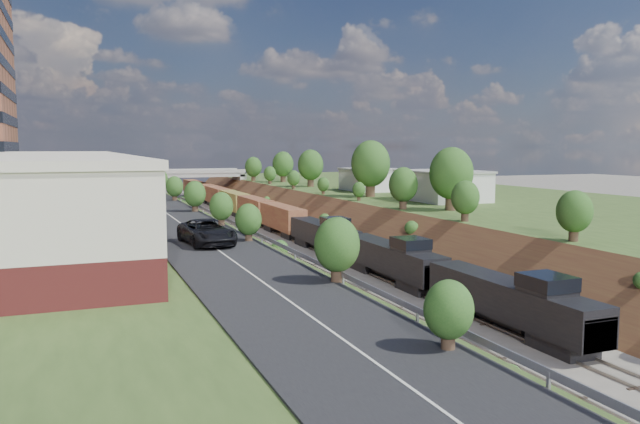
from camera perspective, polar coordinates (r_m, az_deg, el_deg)
ground at (r=36.82m, az=24.19°, el=-14.63°), size 400.00×400.00×0.00m
platform_left at (r=84.81m, az=-26.69°, el=-1.52°), size 44.00×180.00×5.00m
platform_right at (r=102.48m, az=13.16°, el=0.16°), size 44.00×180.00×5.00m
embankment_left at (r=85.94m, az=-11.84°, el=-2.59°), size 10.00×180.00×10.00m
embankment_right at (r=92.13m, az=1.78°, el=-1.89°), size 10.00×180.00×10.00m
rail_left_track at (r=87.69m, az=-6.42°, el=-2.27°), size 1.58×180.00×0.18m
rail_right_track at (r=89.16m, az=-3.19°, el=-2.11°), size 1.58×180.00×0.18m
road at (r=84.71m, az=-14.91°, el=0.65°), size 8.00×180.00×0.10m
guardrail at (r=85.04m, az=-12.16°, el=1.08°), size 0.10×171.00×0.70m
commercial_building at (r=62.04m, az=-24.15°, el=1.64°), size 14.30×62.30×7.00m
overpass at (r=148.17m, az=-11.73°, el=2.88°), size 24.50×8.30×7.40m
white_building_near at (r=90.22m, az=11.14°, el=2.30°), size 9.00×12.00×4.00m
white_building_far at (r=109.15m, az=4.68°, el=2.91°), size 8.00×10.00×3.60m
tree_right_large at (r=76.51m, az=11.92°, el=3.42°), size 5.25×5.25×7.61m
tree_left_crest at (r=46.13m, az=-4.61°, el=-1.00°), size 2.45×2.45×3.55m
freight_train at (r=103.35m, az=-5.85°, el=0.28°), size 2.72×139.47×4.55m
suv at (r=49.08m, az=-10.31°, el=-1.81°), size 3.88×7.23×1.93m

